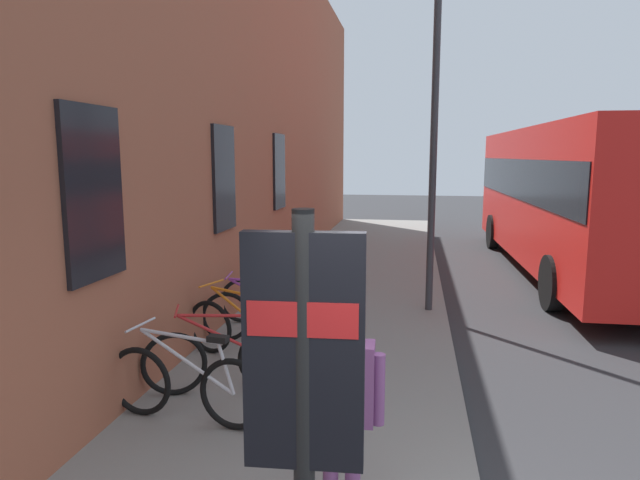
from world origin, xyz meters
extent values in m
plane|color=#2D2D30|center=(6.00, -1.00, 0.00)|extent=(60.00, 60.00, 0.00)
cube|color=gray|center=(8.00, 1.75, 0.06)|extent=(24.00, 3.50, 0.12)
cube|color=#9E563D|center=(9.00, 3.80, 3.84)|extent=(22.00, 0.60, 7.69)
cube|color=black|center=(2.00, 3.48, 2.40)|extent=(0.90, 0.06, 1.60)
cube|color=black|center=(5.50, 3.48, 2.40)|extent=(0.90, 0.06, 1.60)
cube|color=black|center=(9.00, 3.48, 2.40)|extent=(0.90, 0.06, 1.60)
torus|color=black|center=(2.30, 3.29, 0.48)|extent=(0.15, 0.72, 0.72)
torus|color=black|center=(2.17, 2.25, 0.48)|extent=(0.15, 0.72, 0.72)
cylinder|color=silver|center=(2.24, 2.75, 0.76)|extent=(0.16, 1.01, 0.58)
cylinder|color=silver|center=(2.25, 2.82, 1.00)|extent=(0.14, 0.85, 0.09)
cylinder|color=silver|center=(2.18, 2.33, 0.73)|extent=(0.06, 0.19, 0.51)
cube|color=black|center=(2.19, 2.40, 1.02)|extent=(0.12, 0.21, 0.06)
cylinder|color=silver|center=(2.30, 3.24, 1.08)|extent=(0.48, 0.08, 0.02)
torus|color=black|center=(2.81, 3.15, 0.48)|extent=(0.30, 0.70, 0.72)
torus|color=black|center=(3.16, 2.16, 0.48)|extent=(0.30, 0.70, 0.72)
cylinder|color=#B21E1E|center=(2.99, 2.63, 0.76)|extent=(0.38, 0.97, 0.58)
cylinder|color=#B21E1E|center=(2.97, 2.70, 1.00)|extent=(0.32, 0.81, 0.09)
cylinder|color=#B21E1E|center=(3.14, 2.23, 0.73)|extent=(0.10, 0.19, 0.51)
cube|color=black|center=(3.11, 2.30, 1.02)|extent=(0.16, 0.22, 0.06)
cylinder|color=#B21E1E|center=(2.82, 3.10, 1.08)|extent=(0.46, 0.19, 0.02)
torus|color=black|center=(4.13, 3.24, 0.48)|extent=(0.29, 0.70, 0.72)
torus|color=black|center=(3.79, 2.25, 0.48)|extent=(0.29, 0.70, 0.72)
cylinder|color=orange|center=(3.95, 2.72, 0.76)|extent=(0.36, 0.97, 0.58)
cylinder|color=orange|center=(3.97, 2.79, 1.00)|extent=(0.31, 0.82, 0.09)
cylinder|color=orange|center=(3.81, 2.32, 0.73)|extent=(0.09, 0.19, 0.51)
cube|color=black|center=(3.83, 2.39, 1.02)|extent=(0.16, 0.22, 0.06)
cylinder|color=orange|center=(4.11, 3.19, 1.08)|extent=(0.46, 0.18, 0.02)
torus|color=black|center=(4.62, 3.18, 0.48)|extent=(0.16, 0.72, 0.72)
torus|color=black|center=(4.76, 2.14, 0.48)|extent=(0.16, 0.72, 0.72)
cylinder|color=#8C338C|center=(4.69, 2.64, 0.76)|extent=(0.18, 1.01, 0.58)
cylinder|color=#8C338C|center=(4.68, 2.71, 1.00)|extent=(0.15, 0.85, 0.09)
cylinder|color=#8C338C|center=(4.75, 2.22, 0.73)|extent=(0.06, 0.19, 0.51)
cube|color=black|center=(4.74, 2.29, 1.02)|extent=(0.13, 0.21, 0.06)
cylinder|color=#8C338C|center=(4.62, 3.13, 1.08)|extent=(0.48, 0.09, 0.02)
torus|color=black|center=(5.50, 3.22, 0.48)|extent=(0.24, 0.71, 0.72)
torus|color=black|center=(5.76, 2.20, 0.48)|extent=(0.24, 0.71, 0.72)
cylinder|color=#8C338C|center=(5.64, 2.69, 0.76)|extent=(0.29, 0.99, 0.58)
cylinder|color=#8C338C|center=(5.62, 2.76, 1.00)|extent=(0.24, 0.83, 0.09)
cylinder|color=#8C338C|center=(5.74, 2.27, 0.73)|extent=(0.08, 0.19, 0.51)
cube|color=black|center=(5.73, 2.35, 1.02)|extent=(0.15, 0.22, 0.06)
cylinder|color=#8C338C|center=(5.52, 3.17, 1.08)|extent=(0.47, 0.14, 0.02)
cylinder|color=black|center=(-0.28, 1.06, 1.32)|extent=(0.10, 0.10, 2.40)
cube|color=black|center=(-0.28, 1.06, 1.87)|extent=(0.11, 0.55, 1.10)
cube|color=red|center=(-0.28, 1.06, 2.03)|extent=(0.12, 0.50, 0.16)
cube|color=red|center=(10.89, -3.00, 1.85)|extent=(10.55, 2.70, 3.00)
cube|color=black|center=(10.89, -3.00, 2.21)|extent=(10.34, 2.74, 0.90)
cylinder|color=black|center=(7.51, -1.86, 0.50)|extent=(1.00, 0.27, 1.00)
cylinder|color=black|center=(14.27, -4.14, 0.50)|extent=(1.00, 0.27, 1.00)
cylinder|color=black|center=(14.22, -1.74, 0.50)|extent=(1.00, 0.27, 1.00)
cylinder|color=#723F72|center=(1.03, 1.14, 0.50)|extent=(0.11, 0.11, 0.77)
cylinder|color=#723F72|center=(1.03, 0.98, 0.50)|extent=(0.11, 0.11, 0.77)
cube|color=#723F72|center=(1.03, 1.06, 1.18)|extent=(0.24, 0.45, 0.58)
sphere|color=tan|center=(1.03, 1.06, 1.58)|extent=(0.21, 0.21, 0.21)
cylinder|color=#723F72|center=(1.02, 1.31, 1.14)|extent=(0.09, 0.09, 0.51)
cylinder|color=#723F72|center=(1.04, 0.80, 1.14)|extent=(0.09, 0.09, 0.51)
cylinder|color=#333338|center=(6.77, 0.30, 2.78)|extent=(0.12, 0.12, 5.32)
camera|label=1|loc=(-2.59, 0.59, 2.75)|focal=30.87mm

